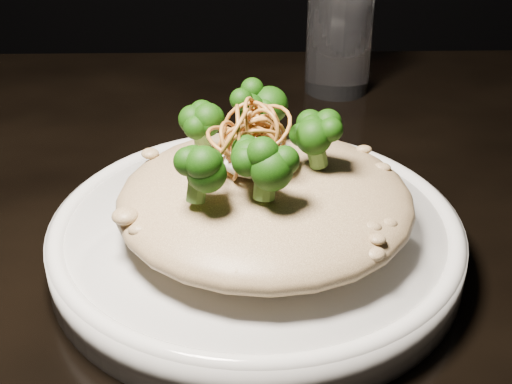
# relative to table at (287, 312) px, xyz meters

# --- Properties ---
(table) EXTENTS (1.10, 0.80, 0.75)m
(table) POSITION_rel_table_xyz_m (0.00, 0.00, 0.00)
(table) COLOR black
(table) RESTS_ON ground
(plate) EXTENTS (0.29, 0.29, 0.03)m
(plate) POSITION_rel_table_xyz_m (-0.03, -0.04, 0.10)
(plate) COLOR silver
(plate) RESTS_ON table
(risotto) EXTENTS (0.20, 0.20, 0.04)m
(risotto) POSITION_rel_table_xyz_m (-0.02, -0.04, 0.14)
(risotto) COLOR brown
(risotto) RESTS_ON plate
(broccoli) EXTENTS (0.14, 0.14, 0.05)m
(broccoli) POSITION_rel_table_xyz_m (-0.03, -0.04, 0.18)
(broccoli) COLOR black
(broccoli) RESTS_ON risotto
(cheese) EXTENTS (0.05, 0.05, 0.01)m
(cheese) POSITION_rel_table_xyz_m (-0.03, -0.04, 0.16)
(cheese) COLOR white
(cheese) RESTS_ON risotto
(shallots) EXTENTS (0.06, 0.06, 0.04)m
(shallots) POSITION_rel_table_xyz_m (-0.03, -0.04, 0.19)
(shallots) COLOR brown
(shallots) RESTS_ON cheese
(drinking_glass) EXTENTS (0.07, 0.07, 0.12)m
(drinking_glass) POSITION_rel_table_xyz_m (0.07, 0.28, 0.14)
(drinking_glass) COLOR silver
(drinking_glass) RESTS_ON table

